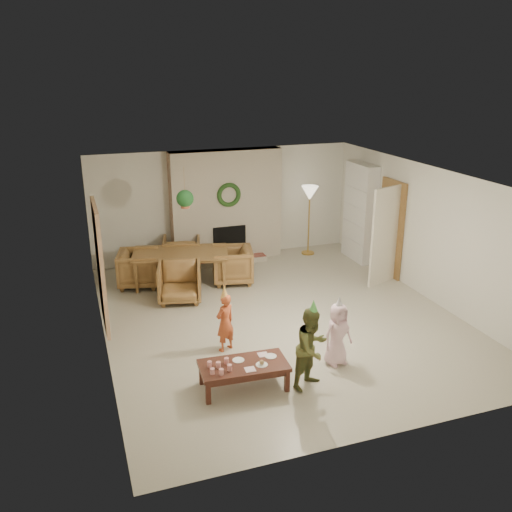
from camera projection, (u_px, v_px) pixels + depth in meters
name	position (u px, v px, depth m)	size (l,w,h in m)	color
floor	(279.00, 317.00, 9.71)	(7.00, 7.00, 0.00)	#B7B29E
ceiling	(281.00, 178.00, 8.88)	(7.00, 7.00, 0.00)	white
wall_back	(224.00, 204.00, 12.41)	(7.00, 7.00, 0.00)	silver
wall_front	(394.00, 344.00, 6.18)	(7.00, 7.00, 0.00)	silver
wall_left	(99.00, 271.00, 8.37)	(7.00, 7.00, 0.00)	silver
wall_right	(429.00, 234.00, 10.22)	(7.00, 7.00, 0.00)	silver
fireplace_mass	(226.00, 206.00, 12.24)	(2.50, 0.40, 2.50)	#5E2B18
fireplace_hearth	(232.00, 261.00, 12.32)	(1.60, 0.30, 0.12)	maroon
fireplace_firebox	(229.00, 242.00, 12.34)	(0.75, 0.12, 0.75)	black
fireplace_wreath	(229.00, 195.00, 11.93)	(0.54, 0.54, 0.10)	#1A3E17
floor_lamp_base	(308.00, 253.00, 12.97)	(0.30, 0.30, 0.03)	gold
floor_lamp_post	(309.00, 223.00, 12.72)	(0.03, 0.03, 1.46)	gold
floor_lamp_shade	(310.00, 193.00, 12.49)	(0.39, 0.39, 0.33)	beige
bookshelf_carcass	(360.00, 212.00, 12.27)	(0.30, 1.00, 2.20)	white
bookshelf_shelf_a	(357.00, 240.00, 12.48)	(0.30, 0.92, 0.03)	white
bookshelf_shelf_b	(358.00, 223.00, 12.35)	(0.30, 0.92, 0.03)	white
bookshelf_shelf_c	(360.00, 206.00, 12.22)	(0.30, 0.92, 0.03)	white
bookshelf_shelf_d	(361.00, 188.00, 12.09)	(0.30, 0.92, 0.03)	white
books_row_lower	(360.00, 236.00, 12.30)	(0.20, 0.40, 0.24)	#AE3820
books_row_mid	(357.00, 217.00, 12.34)	(0.20, 0.44, 0.24)	#22507E
books_row_upper	(361.00, 201.00, 12.08)	(0.20, 0.36, 0.22)	gold
door_frame	(391.00, 228.00, 11.36)	(0.05, 0.86, 2.04)	brown
door_leaf	(385.00, 236.00, 10.91)	(0.05, 0.80, 2.00)	beige
curtain_panel	(100.00, 266.00, 8.56)	(0.06, 1.20, 2.00)	beige
dining_table	(181.00, 268.00, 11.07)	(1.90, 1.06, 0.67)	brown
dining_chair_near	(180.00, 282.00, 10.27)	(0.79, 0.81, 0.74)	brown
dining_chair_far	(182.00, 253.00, 11.84)	(0.79, 0.81, 0.74)	brown
dining_chair_left	(139.00, 268.00, 10.98)	(0.79, 0.81, 0.74)	brown
dining_chair_right	(232.00, 265.00, 11.16)	(0.79, 0.81, 0.74)	brown
hanging_plant_cord	(184.00, 186.00, 9.93)	(0.01, 0.01, 0.70)	tan
hanging_plant_pot	(185.00, 205.00, 10.05)	(0.16, 0.16, 0.12)	#A45235
hanging_plant_foliage	(185.00, 199.00, 10.01)	(0.32, 0.32, 0.32)	#17461D
coffee_table_top	(244.00, 366.00, 7.47)	(1.21, 0.60, 0.06)	#4B2419
coffee_table_apron	(244.00, 370.00, 7.49)	(1.11, 0.51, 0.07)	#4B2419
coffee_leg_fl	(208.00, 393.00, 7.17)	(0.06, 0.06, 0.32)	#4B2419
coffee_leg_fr	(287.00, 381.00, 7.45)	(0.06, 0.06, 0.32)	#4B2419
coffee_leg_bl	(201.00, 374.00, 7.62)	(0.06, 0.06, 0.32)	#4B2419
coffee_leg_br	(276.00, 363.00, 7.90)	(0.06, 0.06, 0.32)	#4B2419
cup_a	(212.00, 371.00, 7.20)	(0.06, 0.06, 0.08)	white
cup_b	(210.00, 364.00, 7.37)	(0.06, 0.06, 0.08)	white
cup_c	(221.00, 372.00, 7.19)	(0.06, 0.06, 0.08)	white
cup_d	(218.00, 365.00, 7.36)	(0.06, 0.06, 0.08)	white
cup_e	(230.00, 368.00, 7.29)	(0.06, 0.06, 0.08)	white
cup_f	(227.00, 361.00, 7.46)	(0.06, 0.06, 0.08)	white
plate_a	(238.00, 360.00, 7.55)	(0.17, 0.17, 0.01)	white
plate_b	(262.00, 365.00, 7.44)	(0.17, 0.17, 0.01)	white
plate_c	(271.00, 356.00, 7.65)	(0.17, 0.17, 0.01)	white
food_scoop	(262.00, 362.00, 7.42)	(0.06, 0.06, 0.06)	tan
napkin_left	(250.00, 369.00, 7.32)	(0.14, 0.14, 0.01)	#FFBBD3
napkin_right	(263.00, 355.00, 7.70)	(0.14, 0.14, 0.01)	#FFBBD3
child_red	(225.00, 323.00, 8.44)	(0.34, 0.23, 0.94)	#BF4F29
party_hat_red	(224.00, 292.00, 8.27)	(0.13, 0.13, 0.18)	#FAFF54
child_plaid	(312.00, 348.00, 7.45)	(0.57, 0.44, 1.17)	brown
party_hat_plaid	(314.00, 306.00, 7.24)	(0.14, 0.14, 0.19)	#56BF52
child_pink	(338.00, 334.00, 8.04)	(0.47, 0.31, 0.97)	#FAC8DB
party_hat_pink	(339.00, 302.00, 7.87)	(0.13, 0.13, 0.17)	silver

